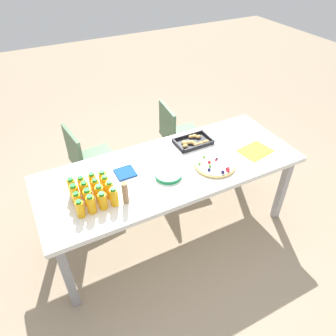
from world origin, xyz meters
name	(u,v)px	position (x,y,z in m)	size (l,w,h in m)	color
ground_plane	(171,228)	(0.00, 0.00, 0.00)	(12.00, 12.00, 0.00)	gray
party_table	(171,173)	(0.00, 0.00, 0.67)	(2.11, 0.81, 0.73)	white
chair_far_left	(88,159)	(-0.50, 0.73, 0.50)	(0.45, 0.45, 0.83)	#4C6B4C
chair_far_right	(177,134)	(0.46, 0.73, 0.50)	(0.43, 0.43, 0.83)	#4C6B4C
juice_bottle_0	(80,209)	(-0.77, -0.19, 0.80)	(0.05, 0.05, 0.14)	#F9AC14
juice_bottle_1	(91,204)	(-0.70, -0.19, 0.80)	(0.06, 0.06, 0.15)	#FAAC14
juice_bottle_2	(103,201)	(-0.62, -0.19, 0.80)	(0.06, 0.06, 0.14)	#F9AA14
juice_bottle_3	(114,197)	(-0.54, -0.19, 0.80)	(0.06, 0.06, 0.15)	#FAAC14
juice_bottle_4	(78,201)	(-0.77, -0.11, 0.80)	(0.05, 0.05, 0.14)	#F9AB14
juice_bottle_5	(88,198)	(-0.70, -0.12, 0.80)	(0.06, 0.06, 0.14)	#F9AD14
juice_bottle_6	(100,194)	(-0.62, -0.12, 0.80)	(0.06, 0.06, 0.15)	#FAAC14
juice_bottle_7	(110,190)	(-0.54, -0.11, 0.80)	(0.06, 0.06, 0.15)	#F8AD14
juice_bottle_8	(75,193)	(-0.77, -0.03, 0.80)	(0.06, 0.06, 0.15)	#FAAB14
juice_bottle_9	(85,191)	(-0.70, -0.04, 0.80)	(0.06, 0.06, 0.15)	#F8AB14
juice_bottle_10	(96,187)	(-0.62, -0.04, 0.80)	(0.05, 0.05, 0.14)	#F8AD14
juice_bottle_11	(106,184)	(-0.55, -0.03, 0.80)	(0.05, 0.05, 0.14)	#F8AF14
juice_bottle_12	(72,187)	(-0.77, 0.04, 0.80)	(0.06, 0.06, 0.15)	#F9AA14
juice_bottle_13	(82,185)	(-0.70, 0.03, 0.80)	(0.05, 0.05, 0.14)	#F9AA14
juice_bottle_14	(93,181)	(-0.62, 0.04, 0.80)	(0.05, 0.05, 0.14)	#F9AA14
juice_bottle_15	(103,179)	(-0.54, 0.03, 0.80)	(0.06, 0.06, 0.13)	#F9AF14
fruit_pizza	(215,165)	(0.31, -0.15, 0.75)	(0.33, 0.33, 0.05)	tan
snack_tray	(193,142)	(0.33, 0.21, 0.75)	(0.31, 0.21, 0.04)	black
plate_stack	(168,175)	(-0.07, -0.09, 0.75)	(0.21, 0.21, 0.03)	#1E8C4C
napkin_stack	(125,173)	(-0.35, 0.09, 0.74)	(0.15, 0.15, 0.01)	#194CA5
cardboard_tube	(125,193)	(-0.46, -0.21, 0.82)	(0.04, 0.04, 0.17)	#9E7A56
paper_folder	(255,151)	(0.74, -0.14, 0.74)	(0.26, 0.20, 0.01)	yellow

